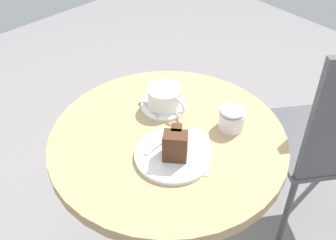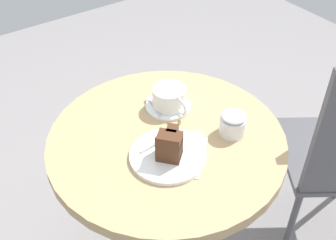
{
  "view_description": "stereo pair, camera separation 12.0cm",
  "coord_description": "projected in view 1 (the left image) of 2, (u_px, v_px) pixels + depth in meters",
  "views": [
    {
      "loc": [
        0.65,
        -0.6,
        1.5
      ],
      "look_at": [
        -0.02,
        0.02,
        0.73
      ],
      "focal_mm": 45.0,
      "sensor_mm": 36.0,
      "label": 1
    },
    {
      "loc": [
        0.73,
        -0.5,
        1.5
      ],
      "look_at": [
        -0.02,
        0.02,
        0.73
      ],
      "focal_mm": 45.0,
      "sensor_mm": 36.0,
      "label": 2
    }
  ],
  "objects": [
    {
      "name": "cake_plate",
      "position": [
        173.0,
        155.0,
        1.14
      ],
      "size": [
        0.21,
        0.21,
        0.01
      ],
      "color": "white",
      "rests_on": "cafe_table"
    },
    {
      "name": "saucer",
      "position": [
        164.0,
        106.0,
        1.3
      ],
      "size": [
        0.14,
        0.14,
        0.01
      ],
      "color": "white",
      "rests_on": "cafe_table"
    },
    {
      "name": "teaspoon",
      "position": [
        147.0,
        105.0,
        1.3
      ],
      "size": [
        0.1,
        0.03,
        0.0
      ],
      "rotation": [
        0.0,
        0.0,
        2.95
      ],
      "color": "#B7B7BC",
      "rests_on": "saucer"
    },
    {
      "name": "coffee_cup",
      "position": [
        165.0,
        97.0,
        1.28
      ],
      "size": [
        0.14,
        0.1,
        0.06
      ],
      "color": "white",
      "rests_on": "saucer"
    },
    {
      "name": "sugar_pot",
      "position": [
        232.0,
        118.0,
        1.21
      ],
      "size": [
        0.07,
        0.07,
        0.07
      ],
      "color": "white",
      "rests_on": "cafe_table"
    },
    {
      "name": "napkin",
      "position": [
        179.0,
        150.0,
        1.16
      ],
      "size": [
        0.23,
        0.23,
        0.0
      ],
      "rotation": [
        0.0,
        0.0,
        2.33
      ],
      "color": "beige",
      "rests_on": "cafe_table"
    },
    {
      "name": "fork",
      "position": [
        168.0,
        138.0,
        1.18
      ],
      "size": [
        0.03,
        0.15,
        0.0
      ],
      "rotation": [
        0.0,
        0.0,
        1.66
      ],
      "color": "#B7B7BC",
      "rests_on": "cake_plate"
    },
    {
      "name": "cake_slice",
      "position": [
        175.0,
        145.0,
        1.11
      ],
      "size": [
        0.09,
        0.09,
        0.08
      ],
      "rotation": [
        0.0,
        0.0,
        2.3
      ],
      "color": "black",
      "rests_on": "cake_plate"
    },
    {
      "name": "cafe_table",
      "position": [
        168.0,
        166.0,
        1.28
      ],
      "size": [
        0.68,
        0.68,
        0.69
      ],
      "color": "tan",
      "rests_on": "ground"
    }
  ]
}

